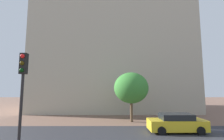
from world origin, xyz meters
The scene contains 6 objects.
ground_plane centered at (0.00, 10.00, 0.00)m, with size 120.00×120.00×0.00m, color brown.
street_asphalt_strip centered at (0.00, 8.65, 0.00)m, with size 120.00×8.07×0.00m, color #2D2D33.
landmark_building centered at (0.45, 27.04, 11.75)m, with size 25.38×16.07×40.25m.
car_yellow centered at (5.48, 10.43, 0.72)m, with size 4.55×2.04×1.47m.
traffic_light_pole centered at (-3.64, 3.51, 3.49)m, with size 0.28×0.34×5.03m.
tree_curb_far centered at (2.31, 14.71, 3.64)m, with size 3.78×3.78×5.35m.
Camera 1 is at (0.11, -3.41, 3.48)m, focal length 26.21 mm.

